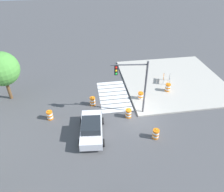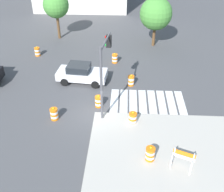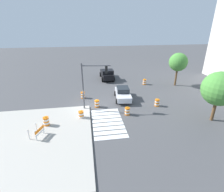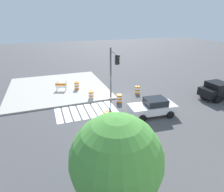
{
  "view_description": "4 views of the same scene",
  "coord_description": "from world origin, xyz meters",
  "px_view_note": "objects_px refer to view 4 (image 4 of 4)",
  "views": [
    {
      "loc": [
        -14.95,
        4.96,
        13.51
      ],
      "look_at": [
        1.47,
        2.36,
        1.76
      ],
      "focal_mm": 33.71,
      "sensor_mm": 36.0,
      "label": 1
    },
    {
      "loc": [
        2.12,
        -15.51,
        12.23
      ],
      "look_at": [
        1.25,
        0.5,
        1.31
      ],
      "focal_mm": 42.51,
      "sensor_mm": 36.0,
      "label": 2
    },
    {
      "loc": [
        19.41,
        -0.17,
        9.68
      ],
      "look_at": [
        1.12,
        2.71,
        1.75
      ],
      "focal_mm": 27.46,
      "sensor_mm": 36.0,
      "label": 3
    },
    {
      "loc": [
        7.29,
        18.01,
        8.37
      ],
      "look_at": [
        1.57,
        2.46,
        1.53
      ],
      "focal_mm": 30.1,
      "sensor_mm": 36.0,
      "label": 4
    }
  ],
  "objects_px": {
    "traffic_barrel_lane_center": "(119,99)",
    "street_tree_streetside_mid": "(116,160)",
    "traffic_barrel_crosswalk_end": "(107,116)",
    "sports_car": "(153,107)",
    "pickup_truck": "(220,90)",
    "traffic_barrel_median_far": "(137,90)",
    "construction_barricade": "(61,86)",
    "traffic_barrel_on_sidewalk": "(77,86)",
    "traffic_barrel_far_curb": "(91,95)",
    "traffic_light_pole": "(113,66)",
    "traffic_barrel_near_corner": "(147,139)"
  },
  "relations": [
    {
      "from": "traffic_light_pole",
      "to": "traffic_barrel_crosswalk_end",
      "type": "bearing_deg",
      "value": 61.93
    },
    {
      "from": "traffic_barrel_crosswalk_end",
      "to": "traffic_barrel_far_curb",
      "type": "relative_size",
      "value": 1.0
    },
    {
      "from": "traffic_light_pole",
      "to": "street_tree_streetside_mid",
      "type": "relative_size",
      "value": 1.03
    },
    {
      "from": "traffic_light_pole",
      "to": "street_tree_streetside_mid",
      "type": "xyz_separation_m",
      "value": [
        4.53,
        12.41,
        -0.32
      ]
    },
    {
      "from": "traffic_barrel_lane_center",
      "to": "traffic_barrel_median_far",
      "type": "bearing_deg",
      "value": -150.54
    },
    {
      "from": "sports_car",
      "to": "street_tree_streetside_mid",
      "type": "distance_m",
      "value": 11.16
    },
    {
      "from": "pickup_truck",
      "to": "sports_car",
      "type": "bearing_deg",
      "value": 5.87
    },
    {
      "from": "sports_car",
      "to": "pickup_truck",
      "type": "relative_size",
      "value": 0.86
    },
    {
      "from": "sports_car",
      "to": "traffic_barrel_far_curb",
      "type": "relative_size",
      "value": 4.37
    },
    {
      "from": "sports_car",
      "to": "traffic_barrel_crosswalk_end",
      "type": "relative_size",
      "value": 4.37
    },
    {
      "from": "traffic_barrel_far_curb",
      "to": "traffic_barrel_lane_center",
      "type": "bearing_deg",
      "value": 143.58
    },
    {
      "from": "traffic_barrel_lane_center",
      "to": "traffic_barrel_on_sidewalk",
      "type": "height_order",
      "value": "traffic_barrel_on_sidewalk"
    },
    {
      "from": "sports_car",
      "to": "traffic_barrel_median_far",
      "type": "xyz_separation_m",
      "value": [
        -1.18,
        -5.41,
        -0.36
      ]
    },
    {
      "from": "traffic_light_pole",
      "to": "street_tree_streetside_mid",
      "type": "bearing_deg",
      "value": 69.94
    },
    {
      "from": "construction_barricade",
      "to": "traffic_barrel_near_corner",
      "type": "bearing_deg",
      "value": 109.03
    },
    {
      "from": "traffic_barrel_lane_center",
      "to": "construction_barricade",
      "type": "relative_size",
      "value": 0.71
    },
    {
      "from": "traffic_barrel_lane_center",
      "to": "street_tree_streetside_mid",
      "type": "bearing_deg",
      "value": 67.09
    },
    {
      "from": "street_tree_streetside_mid",
      "to": "traffic_barrel_median_far",
      "type": "bearing_deg",
      "value": -120.61
    },
    {
      "from": "sports_car",
      "to": "traffic_barrel_far_curb",
      "type": "bearing_deg",
      "value": -51.46
    },
    {
      "from": "traffic_barrel_far_curb",
      "to": "traffic_barrel_crosswalk_end",
      "type": "bearing_deg",
      "value": 91.08
    },
    {
      "from": "pickup_truck",
      "to": "street_tree_streetside_mid",
      "type": "relative_size",
      "value": 0.97
    },
    {
      "from": "sports_car",
      "to": "traffic_barrel_crosswalk_end",
      "type": "height_order",
      "value": "sports_car"
    },
    {
      "from": "sports_car",
      "to": "street_tree_streetside_mid",
      "type": "xyz_separation_m",
      "value": [
        6.93,
        8.3,
        2.78
      ]
    },
    {
      "from": "pickup_truck",
      "to": "traffic_barrel_crosswalk_end",
      "type": "distance_m",
      "value": 13.65
    },
    {
      "from": "traffic_barrel_crosswalk_end",
      "to": "traffic_barrel_lane_center",
      "type": "bearing_deg",
      "value": -127.48
    },
    {
      "from": "traffic_barrel_median_far",
      "to": "construction_barricade",
      "type": "relative_size",
      "value": 0.71
    },
    {
      "from": "sports_car",
      "to": "traffic_barrel_on_sidewalk",
      "type": "height_order",
      "value": "sports_car"
    },
    {
      "from": "traffic_barrel_median_far",
      "to": "traffic_barrel_on_sidewalk",
      "type": "height_order",
      "value": "traffic_barrel_on_sidewalk"
    },
    {
      "from": "traffic_barrel_crosswalk_end",
      "to": "construction_barricade",
      "type": "relative_size",
      "value": 0.71
    },
    {
      "from": "pickup_truck",
      "to": "traffic_barrel_on_sidewalk",
      "type": "bearing_deg",
      "value": -28.83
    },
    {
      "from": "traffic_light_pole",
      "to": "traffic_barrel_far_curb",
      "type": "bearing_deg",
      "value": -35.8
    },
    {
      "from": "traffic_barrel_median_far",
      "to": "construction_barricade",
      "type": "distance_m",
      "value": 9.37
    },
    {
      "from": "traffic_barrel_far_curb",
      "to": "construction_barricade",
      "type": "height_order",
      "value": "construction_barricade"
    },
    {
      "from": "traffic_barrel_lane_center",
      "to": "construction_barricade",
      "type": "xyz_separation_m",
      "value": [
        5.44,
        -5.69,
        0.27
      ]
    },
    {
      "from": "traffic_barrel_on_sidewalk",
      "to": "construction_barricade",
      "type": "height_order",
      "value": "traffic_barrel_on_sidewalk"
    },
    {
      "from": "traffic_light_pole",
      "to": "traffic_barrel_lane_center",
      "type": "bearing_deg",
      "value": 141.25
    },
    {
      "from": "traffic_barrel_median_far",
      "to": "street_tree_streetside_mid",
      "type": "distance_m",
      "value": 16.23
    },
    {
      "from": "traffic_barrel_crosswalk_end",
      "to": "traffic_barrel_median_far",
      "type": "xyz_separation_m",
      "value": [
        -5.54,
        -4.98,
        0.0
      ]
    },
    {
      "from": "sports_car",
      "to": "traffic_barrel_median_far",
      "type": "height_order",
      "value": "sports_car"
    },
    {
      "from": "traffic_light_pole",
      "to": "traffic_barrel_median_far",
      "type": "bearing_deg",
      "value": -160.14
    },
    {
      "from": "traffic_barrel_on_sidewalk",
      "to": "street_tree_streetside_mid",
      "type": "distance_m",
      "value": 17.66
    },
    {
      "from": "traffic_barrel_crosswalk_end",
      "to": "traffic_barrel_lane_center",
      "type": "relative_size",
      "value": 1.0
    },
    {
      "from": "construction_barricade",
      "to": "pickup_truck",
      "type": "bearing_deg",
      "value": 153.06
    },
    {
      "from": "sports_car",
      "to": "construction_barricade",
      "type": "height_order",
      "value": "sports_car"
    },
    {
      "from": "pickup_truck",
      "to": "traffic_barrel_crosswalk_end",
      "type": "xyz_separation_m",
      "value": [
        13.63,
        0.52,
        -0.52
      ]
    },
    {
      "from": "traffic_barrel_near_corner",
      "to": "traffic_barrel_crosswalk_end",
      "type": "height_order",
      "value": "same"
    },
    {
      "from": "pickup_truck",
      "to": "traffic_barrel_far_curb",
      "type": "height_order",
      "value": "pickup_truck"
    },
    {
      "from": "sports_car",
      "to": "traffic_barrel_crosswalk_end",
      "type": "xyz_separation_m",
      "value": [
        4.37,
        -0.43,
        -0.36
      ]
    },
    {
      "from": "pickup_truck",
      "to": "construction_barricade",
      "type": "distance_m",
      "value": 18.59
    },
    {
      "from": "pickup_truck",
      "to": "construction_barricade",
      "type": "relative_size",
      "value": 3.61
    }
  ]
}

